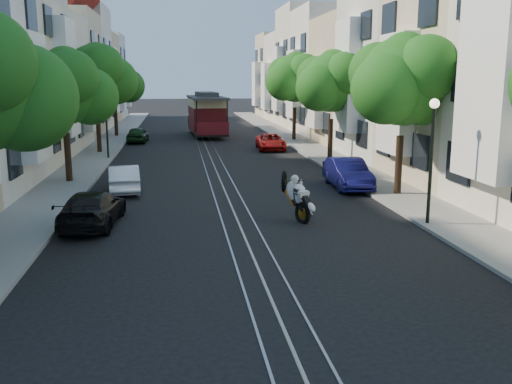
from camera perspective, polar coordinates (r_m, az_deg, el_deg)
name	(u,v)px	position (r m, az deg, el deg)	size (l,w,h in m)	color
ground	(206,147)	(42.09, -5.04, 4.55)	(200.00, 200.00, 0.00)	black
sidewalk_east	(303,144)	(43.04, 4.68, 4.79)	(2.50, 80.00, 0.12)	gray
sidewalk_west	(105,147)	(42.37, -14.91, 4.34)	(2.50, 80.00, 0.12)	gray
rail_left	(198,147)	(42.07, -5.79, 4.55)	(0.06, 80.00, 0.02)	gray
rail_slot	(206,146)	(42.09, -5.04, 4.57)	(0.06, 80.00, 0.02)	gray
rail_right	(213,146)	(42.12, -4.29, 4.58)	(0.06, 80.00, 0.02)	gray
lane_line	(206,146)	(42.09, -5.04, 4.56)	(0.08, 80.00, 0.01)	tan
townhouses_east	(365,75)	(43.92, 10.83, 11.46)	(7.75, 72.00, 12.00)	beige
townhouses_west	(32,76)	(42.82, -21.52, 10.75)	(7.75, 72.00, 11.76)	silver
tree_e_b	(404,83)	(24.54, 14.61, 10.50)	(4.93, 4.08, 6.68)	black
tree_e_c	(333,84)	(34.98, 7.69, 10.68)	(4.84, 3.99, 6.52)	black
tree_e_d	(296,79)	(45.68, 3.98, 11.22)	(5.01, 4.16, 6.85)	black
tree_w_b	(65,90)	(28.21, -18.57, 9.66)	(4.72, 3.87, 6.27)	black
tree_w_c	(97,76)	(39.07, -15.66, 11.12)	(5.13, 4.28, 7.09)	black
tree_w_d	(115,82)	(50.00, -13.94, 10.62)	(4.84, 3.99, 6.52)	black
lamp_east	(432,143)	(19.71, 17.21, 4.74)	(0.32, 0.32, 4.16)	black
lamp_west	(106,113)	(36.07, -14.76, 7.64)	(0.32, 0.32, 4.16)	black
sportbike_rider	(296,194)	(20.01, 4.00, -0.25)	(0.93, 1.94, 1.75)	black
cable_car	(207,112)	(49.83, -4.95, 7.94)	(3.28, 9.05, 3.43)	black
parked_car_e_mid	(348,173)	(26.23, 9.15, 1.85)	(1.43, 4.11, 1.36)	#0E0E47
parked_car_e_far	(271,142)	(39.92, 1.48, 5.03)	(1.85, 4.00, 1.11)	maroon
parked_car_w_near	(92,209)	(20.03, -16.05, -1.61)	(1.69, 4.16, 1.21)	black
parked_car_w_mid	(124,179)	(25.68, -13.05, 1.31)	(1.27, 3.64, 1.20)	white
parked_car_w_far	(138,135)	(45.43, -11.75, 5.63)	(1.45, 3.60, 1.23)	black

